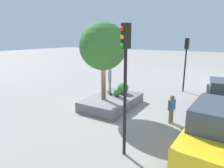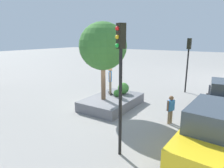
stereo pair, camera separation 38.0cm
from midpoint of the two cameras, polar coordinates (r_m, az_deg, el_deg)
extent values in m
plane|color=gray|center=(12.81, -3.36, -6.96)|extent=(120.00, 120.00, 0.00)
cube|color=slate|center=(12.96, -0.84, -5.23)|extent=(4.16, 2.73, 0.63)
cylinder|color=brown|center=(12.18, -3.40, 1.24)|extent=(0.28, 0.28, 2.53)
sphere|color=#3D7A33|center=(11.92, -3.54, 10.96)|extent=(2.88, 2.88, 2.88)
sphere|color=#3D7A33|center=(13.61, 2.40, -1.23)|extent=(0.79, 0.79, 0.79)
sphere|color=#2D6628|center=(12.98, 0.58, -2.69)|extent=(0.46, 0.46, 0.46)
cube|color=black|center=(13.63, -1.41, -2.64)|extent=(0.73, 0.70, 0.02)
sphere|color=beige|center=(13.86, -1.94, -2.51)|extent=(0.06, 0.06, 0.06)
sphere|color=beige|center=(13.89, -1.26, -2.48)|extent=(0.06, 0.06, 0.06)
sphere|color=beige|center=(13.38, -1.56, -3.10)|extent=(0.06, 0.06, 0.06)
sphere|color=beige|center=(13.41, -0.85, -3.06)|extent=(0.06, 0.06, 0.06)
cylinder|color=#847056|center=(13.41, -1.43, -0.98)|extent=(0.16, 0.16, 0.85)
cylinder|color=#847056|center=(13.61, -1.40, -0.77)|extent=(0.16, 0.16, 0.85)
cube|color=#2D6BB2|center=(13.35, -1.43, 2.28)|extent=(0.52, 0.42, 0.67)
cylinder|color=#9E7251|center=(13.10, -1.47, 2.15)|extent=(0.10, 0.10, 0.63)
cylinder|color=#9E7251|center=(13.59, -1.40, 2.56)|extent=(0.10, 0.10, 0.63)
sphere|color=#9E7251|center=(13.26, -1.45, 4.28)|extent=(0.28, 0.28, 0.28)
cube|color=black|center=(13.93, 28.63, -3.73)|extent=(4.18, 2.12, 0.80)
cube|color=#38424C|center=(13.95, 28.93, -0.50)|extent=(2.40, 1.72, 0.72)
cylinder|color=black|center=(12.78, 24.95, -6.68)|extent=(0.70, 0.27, 0.68)
cylinder|color=black|center=(15.24, 25.04, -3.56)|extent=(0.70, 0.27, 0.68)
cube|color=gold|center=(8.17, 26.68, -14.34)|extent=(4.69, 2.22, 0.91)
cube|color=#38424C|center=(8.04, 27.58, -8.12)|extent=(2.67, 1.85, 0.82)
cylinder|color=black|center=(7.31, 16.41, -21.01)|extent=(0.79, 0.28, 0.78)
cylinder|color=black|center=(9.80, 22.08, -12.15)|extent=(0.79, 0.28, 0.78)
cylinder|color=black|center=(7.25, 2.26, -6.04)|extent=(0.12, 0.12, 4.08)
cube|color=black|center=(6.84, 2.45, 13.82)|extent=(0.34, 0.36, 0.85)
sphere|color=red|center=(6.77, 1.37, 15.91)|extent=(0.14, 0.14, 0.14)
sphere|color=gold|center=(6.76, 1.35, 13.54)|extent=(0.14, 0.14, 0.14)
sphere|color=green|center=(6.76, 1.34, 11.17)|extent=(0.14, 0.14, 0.14)
cylinder|color=black|center=(17.18, 19.82, 3.64)|extent=(0.12, 0.12, 3.55)
cube|color=black|center=(16.97, 20.42, 10.98)|extent=(0.28, 0.32, 0.85)
sphere|color=red|center=(17.11, 20.67, 11.79)|extent=(0.14, 0.14, 0.14)
sphere|color=gold|center=(17.11, 20.59, 10.86)|extent=(0.14, 0.14, 0.14)
sphere|color=green|center=(17.12, 20.51, 9.92)|extent=(0.14, 0.14, 0.14)
cylinder|color=#847056|center=(11.02, 16.15, -8.94)|extent=(0.13, 0.13, 0.73)
cylinder|color=#847056|center=(10.89, 15.55, -9.17)|extent=(0.13, 0.13, 0.73)
cube|color=#2D6BB2|center=(10.73, 16.07, -5.85)|extent=(0.45, 0.33, 0.57)
cylinder|color=brown|center=(10.89, 16.81, -5.54)|extent=(0.09, 0.09, 0.54)
cylinder|color=brown|center=(10.57, 15.32, -6.01)|extent=(0.09, 0.09, 0.54)
sphere|color=brown|center=(10.61, 16.21, -3.79)|extent=(0.24, 0.24, 0.24)
camera|label=1|loc=(0.19, -90.86, -0.21)|focal=31.35mm
camera|label=2|loc=(0.19, 89.14, 0.21)|focal=31.35mm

